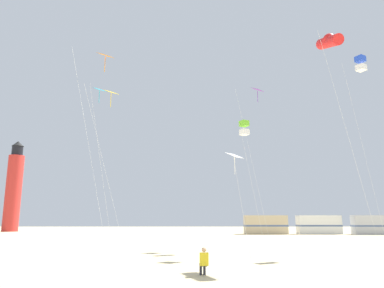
{
  "coord_description": "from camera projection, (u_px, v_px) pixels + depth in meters",
  "views": [
    {
      "loc": [
        -0.95,
        -8.44,
        2.33
      ],
      "look_at": [
        -0.99,
        13.49,
        6.81
      ],
      "focal_mm": 34.22,
      "sensor_mm": 36.0,
      "label": 1
    }
  ],
  "objects": [
    {
      "name": "kite_flyer_standing",
      "position": [
        204.0,
        261.0,
        15.21
      ],
      "size": [
        0.39,
        0.54,
        1.16
      ],
      "rotation": [
        0.0,
        0.0,
        3.3
      ],
      "color": "yellow",
      "rests_on": "ground"
    },
    {
      "name": "kite_diamond_gold",
      "position": [
        111.0,
        99.0,
        27.74
      ],
      "size": [
        3.36,
        2.42,
        12.03
      ],
      "color": "silver",
      "rests_on": "ground"
    },
    {
      "name": "kite_box_blue",
      "position": [
        361.0,
        64.0,
        27.4
      ],
      "size": [
        1.81,
        1.81,
        14.32
      ],
      "color": "silver",
      "rests_on": "ground"
    },
    {
      "name": "kite_diamond_cyan",
      "position": [
        100.0,
        97.0,
        30.86
      ],
      "size": [
        2.34,
        2.34,
        13.3
      ],
      "color": "silver",
      "rests_on": "ground"
    },
    {
      "name": "kite_tube_scarlet",
      "position": [
        330.0,
        41.0,
        22.58
      ],
      "size": [
        2.66,
        2.71,
        13.78
      ],
      "color": "silver",
      "rests_on": "ground"
    },
    {
      "name": "kite_box_lime",
      "position": [
        245.0,
        128.0,
        28.89
      ],
      "size": [
        1.79,
        1.65,
        9.94
      ],
      "color": "silver",
      "rests_on": "ground"
    },
    {
      "name": "kite_diamond_violet",
      "position": [
        258.0,
        97.0,
        32.6
      ],
      "size": [
        2.65,
        2.65,
        13.9
      ],
      "color": "silver",
      "rests_on": "ground"
    },
    {
      "name": "kite_diamond_orange",
      "position": [
        105.0,
        64.0,
        24.53
      ],
      "size": [
        3.1,
        2.49,
        13.4
      ],
      "color": "silver",
      "rests_on": "ground"
    },
    {
      "name": "kite_diamond_white",
      "position": [
        236.0,
        159.0,
        23.26
      ],
      "size": [
        1.41,
        1.41,
        6.47
      ],
      "color": "silver",
      "rests_on": "ground"
    },
    {
      "name": "lighthouse_distant",
      "position": [
        15.0,
        188.0,
        68.05
      ],
      "size": [
        2.8,
        2.8,
        16.8
      ],
      "color": "red",
      "rests_on": "ground"
    },
    {
      "name": "rv_van_tan",
      "position": [
        266.0,
        225.0,
        55.67
      ],
      "size": [
        6.46,
        2.4,
        2.8
      ],
      "rotation": [
        0.0,
        0.0,
        -0.01
      ],
      "color": "#C6B28C",
      "rests_on": "ground"
    },
    {
      "name": "rv_van_white",
      "position": [
        319.0,
        225.0,
        55.87
      ],
      "size": [
        6.45,
        2.37,
        2.8
      ],
      "rotation": [
        0.0,
        0.0,
        -0.0
      ],
      "color": "white",
      "rests_on": "ground"
    },
    {
      "name": "rv_van_silver",
      "position": [
        376.0,
        225.0,
        54.42
      ],
      "size": [
        6.59,
        2.78,
        2.8
      ],
      "rotation": [
        0.0,
        0.0,
        -0.07
      ],
      "color": "#B7BABF",
      "rests_on": "ground"
    }
  ]
}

